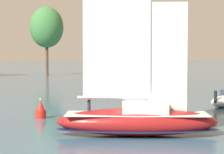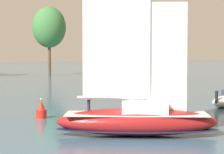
{
  "view_description": "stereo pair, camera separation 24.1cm",
  "coord_description": "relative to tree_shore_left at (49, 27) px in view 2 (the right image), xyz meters",
  "views": [
    {
      "loc": [
        -15.92,
        -22.63,
        5.31
      ],
      "look_at": [
        0.0,
        3.0,
        3.59
      ],
      "focal_mm": 70.0,
      "sensor_mm": 36.0,
      "label": 1
    },
    {
      "loc": [
        -15.71,
        -22.75,
        5.31
      ],
      "look_at": [
        0.0,
        3.0,
        3.59
      ],
      "focal_mm": 70.0,
      "sensor_mm": 36.0,
      "label": 2
    }
  ],
  "objects": [
    {
      "name": "ground_plane",
      "position": [
        -23.73,
        -69.2,
        -10.91
      ],
      "size": [
        400.0,
        400.0,
        0.0
      ],
      "primitive_type": "plane",
      "color": "#42667F"
    },
    {
      "name": "motor_tender",
      "position": [
        -8.11,
        -61.61,
        -10.35
      ],
      "size": [
        4.83,
        3.51,
        1.73
      ],
      "color": "silver",
      "rests_on": "ground"
    },
    {
      "name": "tree_shore_left",
      "position": [
        0.0,
        0.0,
        0.0
      ],
      "size": [
        7.57,
        7.57,
        15.58
      ],
      "color": "brown",
      "rests_on": "ground"
    },
    {
      "name": "channel_buoy",
      "position": [
        -26.14,
        -59.2,
        -10.28
      ],
      "size": [
        0.88,
        0.88,
        1.62
      ],
      "color": "red",
      "rests_on": "ground"
    },
    {
      "name": "sailboat_main",
      "position": [
        -23.71,
        -69.21,
        -9.79
      ],
      "size": [
        10.27,
        8.1,
        14.25
      ],
      "color": "maroon",
      "rests_on": "ground"
    },
    {
      "name": "sailboat_moored_far_slip",
      "position": [
        -1.49,
        -37.11,
        -10.12
      ],
      "size": [
        3.7,
        7.08,
        9.39
      ],
      "color": "maroon",
      "rests_on": "ground"
    }
  ]
}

